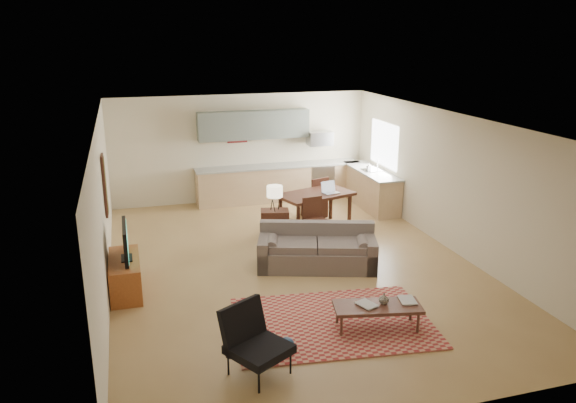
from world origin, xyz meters
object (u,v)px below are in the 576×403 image
object	(u,v)px
tv_credenza	(125,275)
dining_table	(315,211)
coffee_table	(377,317)
armchair	(259,343)
sofa	(317,247)
console_table	(275,226)

from	to	relation	value
tv_credenza	dining_table	world-z (taller)	dining_table
coffee_table	dining_table	world-z (taller)	dining_table
dining_table	tv_credenza	bearing A→B (deg)	-169.54
armchair	tv_credenza	distance (m)	3.33
sofa	armchair	size ratio (longest dim) A/B	2.51
sofa	tv_credenza	size ratio (longest dim) A/B	1.75
dining_table	armchair	bearing A→B (deg)	-133.30
coffee_table	dining_table	distance (m)	4.47
armchair	dining_table	xyz separation A→B (m)	(2.49, 5.05, -0.04)
coffee_table	tv_credenza	xyz separation A→B (m)	(-3.48, 2.31, 0.10)
tv_credenza	console_table	distance (m)	3.41
armchair	tv_credenza	bearing A→B (deg)	87.93
coffee_table	sofa	bearing A→B (deg)	104.04
tv_credenza	console_table	world-z (taller)	console_table
sofa	coffee_table	world-z (taller)	sofa
tv_credenza	dining_table	xyz separation A→B (m)	(4.06, 2.12, 0.11)
sofa	console_table	xyz separation A→B (m)	(-0.38, 1.54, -0.05)
coffee_table	armchair	size ratio (longest dim) A/B	1.43
console_table	dining_table	bearing A→B (deg)	38.41
armchair	dining_table	bearing A→B (deg)	33.41
sofa	dining_table	size ratio (longest dim) A/B	1.40
coffee_table	armchair	xyz separation A→B (m)	(-1.91, -0.62, 0.25)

